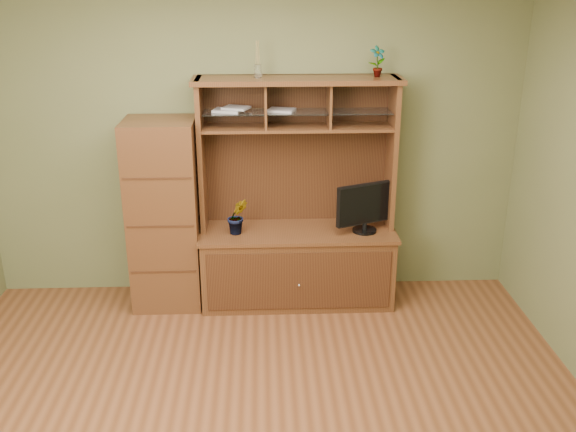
{
  "coord_description": "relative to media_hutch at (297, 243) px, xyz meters",
  "views": [
    {
      "loc": [
        0.07,
        -3.28,
        2.66
      ],
      "look_at": [
        0.26,
        1.2,
        0.97
      ],
      "focal_mm": 40.0,
      "sensor_mm": 36.0,
      "label": 1
    }
  ],
  "objects": [
    {
      "name": "room",
      "position": [
        -0.36,
        -1.73,
        0.83
      ],
      "size": [
        4.54,
        4.04,
        2.74
      ],
      "color": "brown",
      "rests_on": "ground"
    },
    {
      "name": "media_hutch",
      "position": [
        0.0,
        0.0,
        0.0
      ],
      "size": [
        1.66,
        0.61,
        1.9
      ],
      "color": "#4C2D15",
      "rests_on": "room"
    },
    {
      "name": "monitor",
      "position": [
        0.56,
        -0.08,
        0.35
      ],
      "size": [
        0.5,
        0.24,
        0.41
      ],
      "rotation": [
        0.0,
        0.0,
        0.4
      ],
      "color": "black",
      "rests_on": "media_hutch"
    },
    {
      "name": "orchid_plant",
      "position": [
        -0.5,
        -0.08,
        0.28
      ],
      "size": [
        0.19,
        0.16,
        0.31
      ],
      "primitive_type": "imported",
      "rotation": [
        0.0,
        0.0,
        0.17
      ],
      "color": "#316021",
      "rests_on": "media_hutch"
    },
    {
      "name": "top_plant",
      "position": [
        0.63,
        0.08,
        1.5
      ],
      "size": [
        0.15,
        0.12,
        0.24
      ],
      "primitive_type": "imported",
      "rotation": [
        0.0,
        0.0,
        0.28
      ],
      "color": "#2D6523",
      "rests_on": "media_hutch"
    },
    {
      "name": "reed_diffuser",
      "position": [
        -0.31,
        0.08,
        1.49
      ],
      "size": [
        0.06,
        0.06,
        0.28
      ],
      "color": "silver",
      "rests_on": "media_hutch"
    },
    {
      "name": "magazines",
      "position": [
        -0.4,
        0.08,
        1.13
      ],
      "size": [
        0.68,
        0.22,
        0.04
      ],
      "color": "#AFAFB4",
      "rests_on": "media_hutch"
    },
    {
      "name": "side_cabinet",
      "position": [
        -1.1,
        -0.0,
        0.27
      ],
      "size": [
        0.57,
        0.52,
        1.59
      ],
      "color": "#4C2D15",
      "rests_on": "room"
    }
  ]
}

